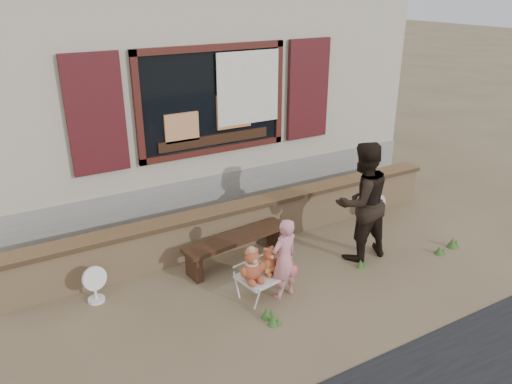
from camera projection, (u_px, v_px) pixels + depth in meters
ground at (277, 272)px, 6.99m from camera, size 80.00×80.00×0.00m
shopfront at (158, 79)px, 9.81m from camera, size 8.04×5.13×4.00m
brick_wall at (243, 223)px, 7.66m from camera, size 7.10×0.36×0.67m
bench at (237, 243)px, 7.13m from camera, size 1.67×0.57×0.42m
folding_chair at (260, 278)px, 6.33m from camera, size 0.59×0.54×0.32m
teddy_bear_left at (252, 264)px, 6.15m from camera, size 0.37×0.34×0.45m
teddy_bear_right at (269, 259)px, 6.33m from camera, size 0.31×0.28×0.37m
child at (284, 259)px, 6.26m from camera, size 0.44×0.34×1.09m
adult at (362, 202)px, 7.07m from camera, size 0.87×0.68×1.76m
fan_left at (94, 284)px, 6.26m from camera, size 0.33×0.21×0.51m
fan_right at (377, 208)px, 8.37m from camera, size 0.32×0.21×0.49m
grass_tufts at (387, 268)px, 6.96m from camera, size 3.52×0.61×0.16m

